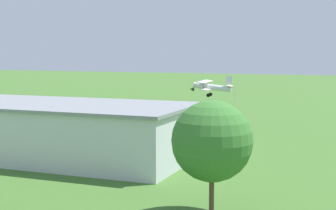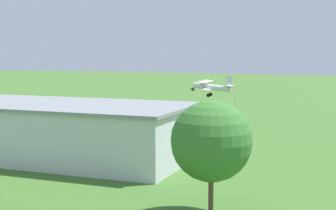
{
  "view_description": "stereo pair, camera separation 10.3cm",
  "coord_description": "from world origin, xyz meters",
  "px_view_note": "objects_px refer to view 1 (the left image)",
  "views": [
    {
      "loc": [
        -35.46,
        83.03,
        12.45
      ],
      "look_at": [
        -5.92,
        9.39,
        4.18
      ],
      "focal_mm": 54.67,
      "sensor_mm": 36.0,
      "label": 1
    },
    {
      "loc": [
        -35.55,
        82.99,
        12.45
      ],
      "look_at": [
        -5.92,
        9.39,
        4.18
      ],
      "focal_mm": 54.67,
      "sensor_mm": 36.0,
      "label": 2
    }
  ],
  "objects_px": {
    "person_at_fence_line": "(163,132)",
    "tree_near_perimeter_road": "(212,141)",
    "biplane": "(211,87)",
    "person_beside_truck": "(85,127)",
    "windsock": "(232,90)",
    "car_silver": "(8,127)",
    "hangar": "(50,130)",
    "truck_box_grey": "(218,132)"
  },
  "relations": [
    {
      "from": "person_beside_truck",
      "to": "windsock",
      "type": "bearing_deg",
      "value": -128.4
    },
    {
      "from": "car_silver",
      "to": "person_beside_truck",
      "type": "distance_m",
      "value": 11.83
    },
    {
      "from": "truck_box_grey",
      "to": "windsock",
      "type": "bearing_deg",
      "value": -79.21
    },
    {
      "from": "truck_box_grey",
      "to": "person_at_fence_line",
      "type": "distance_m",
      "value": 9.56
    },
    {
      "from": "person_beside_truck",
      "to": "windsock",
      "type": "xyz_separation_m",
      "value": [
        -17.53,
        -22.11,
        4.78
      ]
    },
    {
      "from": "person_beside_truck",
      "to": "truck_box_grey",
      "type": "bearing_deg",
      "value": 173.02
    },
    {
      "from": "hangar",
      "to": "person_beside_truck",
      "type": "distance_m",
      "value": 18.84
    },
    {
      "from": "hangar",
      "to": "windsock",
      "type": "xyz_separation_m",
      "value": [
        -11.65,
        -39.84,
        2.33
      ]
    },
    {
      "from": "hangar",
      "to": "person_at_fence_line",
      "type": "height_order",
      "value": "hangar"
    },
    {
      "from": "hangar",
      "to": "biplane",
      "type": "bearing_deg",
      "value": -105.51
    },
    {
      "from": "hangar",
      "to": "person_at_fence_line",
      "type": "distance_m",
      "value": 19.26
    },
    {
      "from": "biplane",
      "to": "person_at_fence_line",
      "type": "bearing_deg",
      "value": 82.35
    },
    {
      "from": "windsock",
      "to": "tree_near_perimeter_road",
      "type": "bearing_deg",
      "value": 103.25
    },
    {
      "from": "biplane",
      "to": "tree_near_perimeter_road",
      "type": "xyz_separation_m",
      "value": [
        -14.83,
        47.83,
        -0.72
      ]
    },
    {
      "from": "car_silver",
      "to": "truck_box_grey",
      "type": "relative_size",
      "value": 0.68
    },
    {
      "from": "hangar",
      "to": "tree_near_perimeter_road",
      "type": "bearing_deg",
      "value": 150.41
    },
    {
      "from": "car_silver",
      "to": "windsock",
      "type": "relative_size",
      "value": 0.76
    },
    {
      "from": "hangar",
      "to": "biplane",
      "type": "relative_size",
      "value": 4.33
    },
    {
      "from": "person_at_fence_line",
      "to": "car_silver",
      "type": "bearing_deg",
      "value": 11.22
    },
    {
      "from": "car_silver",
      "to": "person_beside_truck",
      "type": "bearing_deg",
      "value": -156.07
    },
    {
      "from": "tree_near_perimeter_road",
      "to": "windsock",
      "type": "xyz_separation_m",
      "value": [
        12.63,
        -53.63,
        -0.14
      ]
    },
    {
      "from": "hangar",
      "to": "biplane",
      "type": "distance_m",
      "value": 35.47
    },
    {
      "from": "truck_box_grey",
      "to": "windsock",
      "type": "relative_size",
      "value": 1.11
    },
    {
      "from": "biplane",
      "to": "person_at_fence_line",
      "type": "height_order",
      "value": "biplane"
    },
    {
      "from": "person_beside_truck",
      "to": "person_at_fence_line",
      "type": "bearing_deg",
      "value": 179.79
    },
    {
      "from": "person_at_fence_line",
      "to": "windsock",
      "type": "relative_size",
      "value": 0.26
    },
    {
      "from": "person_at_fence_line",
      "to": "tree_near_perimeter_road",
      "type": "distance_m",
      "value": 36.11
    },
    {
      "from": "biplane",
      "to": "person_beside_truck",
      "type": "distance_m",
      "value": 23.09
    },
    {
      "from": "car_silver",
      "to": "person_at_fence_line",
      "type": "height_order",
      "value": "person_at_fence_line"
    },
    {
      "from": "biplane",
      "to": "windsock",
      "type": "distance_m",
      "value": 6.26
    },
    {
      "from": "hangar",
      "to": "truck_box_grey",
      "type": "xyz_separation_m",
      "value": [
        -16.38,
        -15.0,
        -1.5
      ]
    },
    {
      "from": "tree_near_perimeter_road",
      "to": "car_silver",
      "type": "bearing_deg",
      "value": -33.11
    },
    {
      "from": "biplane",
      "to": "windsock",
      "type": "height_order",
      "value": "biplane"
    },
    {
      "from": "biplane",
      "to": "truck_box_grey",
      "type": "height_order",
      "value": "biplane"
    },
    {
      "from": "tree_near_perimeter_road",
      "to": "windsock",
      "type": "distance_m",
      "value": 55.09
    },
    {
      "from": "person_beside_truck",
      "to": "biplane",
      "type": "bearing_deg",
      "value": -133.21
    },
    {
      "from": "hangar",
      "to": "windsock",
      "type": "relative_size",
      "value": 5.38
    },
    {
      "from": "biplane",
      "to": "car_silver",
      "type": "height_order",
      "value": "biplane"
    },
    {
      "from": "person_at_fence_line",
      "to": "hangar",
      "type": "bearing_deg",
      "value": 67.7
    },
    {
      "from": "car_silver",
      "to": "hangar",
      "type": "bearing_deg",
      "value": 142.23
    },
    {
      "from": "truck_box_grey",
      "to": "windsock",
      "type": "height_order",
      "value": "windsock"
    },
    {
      "from": "person_at_fence_line",
      "to": "tree_near_perimeter_road",
      "type": "xyz_separation_m",
      "value": [
        -17.03,
        31.47,
        4.88
      ]
    }
  ]
}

